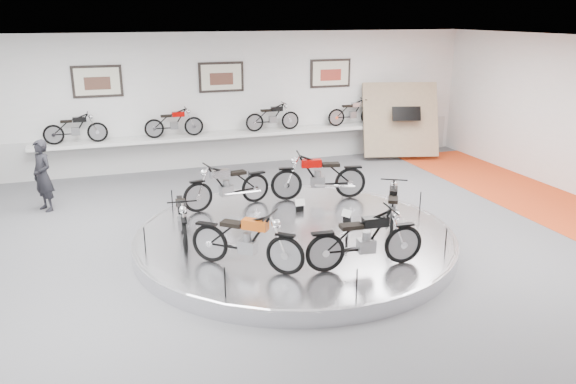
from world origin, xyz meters
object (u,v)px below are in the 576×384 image
object	(u,v)px
bike_a	(319,176)
bike_d	(247,240)
display_platform	(295,238)
bike_e	(365,239)
bike_f	(393,207)
bike_c	(182,218)
bike_b	(227,185)
shelf	(225,135)
visitor	(43,176)

from	to	relation	value
bike_a	bike_d	xyz separation A→B (m)	(-2.55, -3.14, -0.04)
display_platform	bike_d	distance (m)	2.01
bike_e	bike_f	bearing A→B (deg)	52.10
display_platform	bike_d	size ratio (longest dim) A/B	3.57
bike_c	bike_d	bearing A→B (deg)	33.11
bike_b	bike_e	world-z (taller)	bike_e
shelf	bike_d	xyz separation A→B (m)	(-1.34, -7.74, -0.17)
bike_a	display_platform	bearing A→B (deg)	67.69
bike_c	bike_e	bearing A→B (deg)	56.31
shelf	bike_c	xyz separation A→B (m)	(-2.20, -6.15, -0.23)
bike_d	bike_f	size ratio (longest dim) A/B	1.11
bike_a	bike_b	size ratio (longest dim) A/B	1.08
bike_c	visitor	world-z (taller)	visitor
bike_e	bike_b	bearing A→B (deg)	115.83
bike_a	bike_f	distance (m)	2.39
shelf	bike_d	distance (m)	7.86
shelf	bike_b	distance (m)	4.59
bike_a	bike_c	distance (m)	3.75
shelf	bike_a	bearing A→B (deg)	-75.16
bike_d	visitor	xyz separation A→B (m)	(-3.59, 5.26, 0.03)
display_platform	visitor	xyz separation A→B (m)	(-4.93, 3.92, 0.71)
visitor	bike_e	bearing A→B (deg)	9.92
bike_b	visitor	world-z (taller)	visitor
shelf	bike_c	world-z (taller)	bike_c
bike_a	bike_d	size ratio (longest dim) A/B	1.07
visitor	shelf	bearing A→B (deg)	83.43
bike_a	bike_f	xyz separation A→B (m)	(0.71, -2.28, -0.09)
bike_c	bike_d	size ratio (longest dim) A/B	0.89
bike_d	bike_e	xyz separation A→B (m)	(1.93, -0.62, 0.00)
bike_a	bike_c	size ratio (longest dim) A/B	1.20
bike_b	bike_c	distance (m)	2.08
display_platform	bike_d	xyz separation A→B (m)	(-1.34, -1.34, 0.68)
bike_b	bike_f	bearing A→B (deg)	129.14
bike_b	bike_c	bearing A→B (deg)	41.79
bike_b	bike_c	world-z (taller)	bike_b
shelf	visitor	world-z (taller)	visitor
bike_e	visitor	distance (m)	8.07
visitor	bike_a	bearing A→B (deg)	37.69
shelf	bike_f	distance (m)	7.14
bike_a	visitor	distance (m)	6.50
display_platform	bike_b	bearing A→B (deg)	116.41
display_platform	shelf	bearing A→B (deg)	90.00
bike_e	visitor	size ratio (longest dim) A/B	1.05
bike_c	bike_f	distance (m)	4.19
bike_a	bike_e	world-z (taller)	bike_a
bike_a	bike_b	distance (m)	2.17
display_platform	visitor	world-z (taller)	visitor
bike_a	bike_e	size ratio (longest dim) A/B	1.06
shelf	bike_f	bearing A→B (deg)	-74.33
shelf	visitor	bearing A→B (deg)	-153.29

